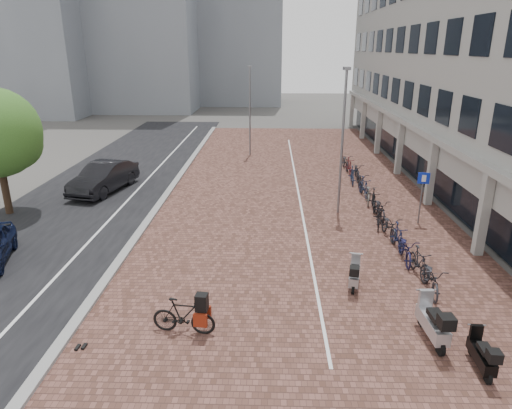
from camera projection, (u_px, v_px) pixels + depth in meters
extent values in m
plane|color=#474442|center=(250.00, 305.00, 14.37)|extent=(140.00, 140.00, 0.00)
cube|color=brown|center=(295.00, 192.00, 25.63)|extent=(14.50, 42.00, 0.04)
cube|color=black|center=(103.00, 190.00, 25.96)|extent=(8.00, 50.00, 0.03)
cube|color=gray|center=(170.00, 189.00, 25.82)|extent=(0.35, 42.00, 0.14)
cube|color=white|center=(137.00, 190.00, 25.89)|extent=(0.12, 44.00, 0.00)
cube|color=white|center=(298.00, 191.00, 25.61)|extent=(0.10, 30.00, 0.00)
cube|color=#969691|center=(485.00, 34.00, 26.27)|extent=(8.00, 40.00, 13.00)
cube|color=black|center=(412.00, 148.00, 28.61)|extent=(0.15, 38.00, 3.20)
cube|color=#969691|center=(412.00, 120.00, 28.04)|extent=(1.60, 38.00, 0.30)
cube|color=#969691|center=(483.00, 214.00, 17.31)|extent=(0.35, 0.35, 3.40)
cube|color=#969691|center=(431.00, 173.00, 22.98)|extent=(0.35, 0.35, 3.40)
cube|color=#969691|center=(400.00, 148.00, 28.64)|extent=(0.35, 0.35, 3.40)
cube|color=#969691|center=(378.00, 131.00, 34.30)|extent=(0.35, 0.35, 3.40)
cube|color=#969691|center=(363.00, 120.00, 39.96)|extent=(0.35, 0.35, 3.40)
cube|color=#969691|center=(352.00, 111.00, 45.62)|extent=(0.35, 0.35, 3.40)
cube|color=gray|center=(238.00, 7.00, 62.10)|extent=(12.00, 10.00, 26.00)
cube|color=gray|center=(38.00, 26.00, 51.49)|extent=(10.00, 10.00, 20.00)
imported|color=black|center=(104.00, 177.00, 25.44)|extent=(2.79, 5.25, 1.65)
imported|color=black|center=(184.00, 316.00, 12.80)|extent=(1.89, 0.74, 1.10)
cube|color=black|center=(183.00, 301.00, 12.64)|extent=(0.37, 0.35, 0.50)
cube|color=maroon|center=(176.00, 314.00, 12.79)|extent=(0.40, 0.16, 0.39)
cube|color=maroon|center=(191.00, 314.00, 12.78)|extent=(0.40, 0.16, 0.39)
cylinder|color=slate|center=(421.00, 201.00, 20.64)|extent=(0.07, 0.07, 2.25)
cube|color=#0E27BA|center=(424.00, 178.00, 20.26)|extent=(0.51, 0.11, 0.51)
cylinder|color=gray|center=(342.00, 144.00, 21.24)|extent=(0.12, 0.12, 6.86)
cylinder|color=slate|center=(250.00, 112.00, 33.17)|extent=(0.12, 0.12, 6.45)
cylinder|color=#382619|center=(5.00, 188.00, 21.85)|extent=(0.34, 0.34, 2.67)
sphere|color=#376422|center=(13.00, 142.00, 21.68)|extent=(2.67, 2.67, 2.67)
imported|color=#222328|center=(432.00, 278.00, 14.96)|extent=(0.90, 2.03, 1.04)
imported|color=black|center=(419.00, 262.00, 16.04)|extent=(0.59, 1.77, 1.05)
imported|color=#151438|center=(406.00, 249.00, 17.13)|extent=(0.84, 2.02, 1.04)
imported|color=#121732|center=(398.00, 237.00, 18.22)|extent=(0.53, 1.76, 1.05)
imported|color=black|center=(389.00, 226.00, 19.31)|extent=(0.78, 2.00, 1.04)
imported|color=black|center=(379.00, 217.00, 20.39)|extent=(0.83, 1.81, 1.05)
imported|color=black|center=(380.00, 208.00, 21.47)|extent=(0.72, 1.98, 1.04)
imported|color=black|center=(374.00, 200.00, 22.56)|extent=(0.75, 1.80, 1.05)
imported|color=#514F4A|center=(369.00, 193.00, 23.65)|extent=(1.04, 2.06, 1.04)
imported|color=#131D35|center=(364.00, 187.00, 24.73)|extent=(0.67, 1.79, 1.05)
imported|color=black|center=(361.00, 181.00, 25.81)|extent=(0.81, 2.01, 1.04)
imported|color=#121C32|center=(352.00, 176.00, 26.91)|extent=(0.64, 1.78, 1.05)
imported|color=black|center=(357.00, 171.00, 27.98)|extent=(0.84, 2.02, 1.04)
imported|color=#451216|center=(349.00, 166.00, 29.07)|extent=(0.52, 1.75, 1.05)
imported|color=black|center=(346.00, 162.00, 30.16)|extent=(0.72, 1.98, 1.04)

